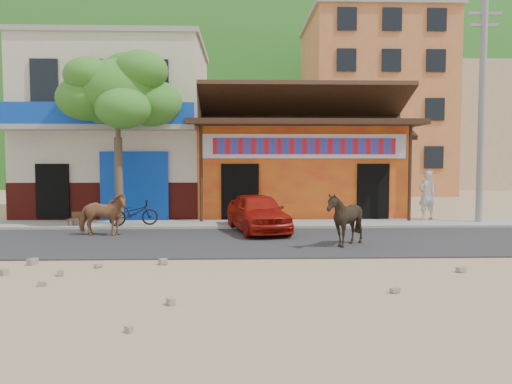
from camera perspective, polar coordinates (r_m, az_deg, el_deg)
The scene contains 16 objects.
ground at distance 11.83m, azimuth 0.14°, elevation -7.72°, with size 120.00×120.00×0.00m, color #9E825B.
road at distance 14.29m, azimuth -0.21°, elevation -5.66°, with size 60.00×5.00×0.04m, color #28282B.
sidewalk at distance 17.74m, azimuth -0.53°, elevation -3.70°, with size 60.00×2.00×0.12m, color gray.
dance_club at distance 21.73m, azimuth 4.50°, elevation 2.25°, with size 8.00×6.00×3.60m, color orange.
cafe_building at distance 22.21m, azimuth -15.21°, elevation 6.55°, with size 7.00×6.00×7.00m, color beige.
apartment_front at distance 36.99m, azimuth 13.06°, elevation 9.27°, with size 9.00×9.00×12.00m, color #CC723F.
apartment_rear at distance 45.56m, azimuth 22.14°, elevation 6.76°, with size 8.00×8.00×10.00m, color tan.
hillside at distance 82.16m, azimuth -1.58°, elevation 10.44°, with size 100.00×40.00×24.00m, color #194C14.
tree at distance 17.91m, azimuth -15.49°, elevation 6.05°, with size 3.00×3.00×6.00m, color #2D721E, non-canonical shape.
utility_pole at distance 19.66m, azimuth 24.40°, elevation 8.55°, with size 0.24×0.24×8.00m, color gray.
cow_tan at distance 15.85m, azimuth -17.17°, elevation -2.49°, with size 0.69×1.52×1.28m, color #9C653E.
cow_dark at distance 13.50m, azimuth 10.11°, elevation -3.08°, with size 1.17×1.31×1.45m, color black.
red_car at distance 16.00m, azimuth 0.18°, elevation -2.33°, with size 1.47×3.66×1.25m, color #A0140B.
scooter at distance 17.36m, azimuth -13.81°, elevation -2.35°, with size 0.57×1.63×0.85m, color black.
pedestrian at distance 19.61m, azimuth 18.95°, elevation -0.31°, with size 0.67×0.44×1.85m, color silver.
cafe_chair_left at distance 17.99m, azimuth -19.99°, elevation -2.27°, with size 0.39×0.39×0.84m, color #4C3519, non-canonical shape.
Camera 1 is at (-0.40, -11.59, 2.34)m, focal length 35.00 mm.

